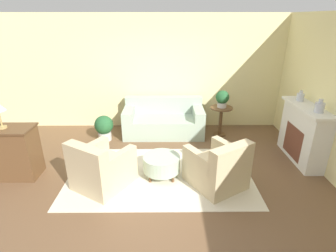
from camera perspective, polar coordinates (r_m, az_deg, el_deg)
ground_plane at (r=4.92m, az=-1.73°, el=-10.58°), size 16.00×16.00×0.00m
wall_back at (r=6.71m, az=-1.42°, el=11.47°), size 8.81×0.12×2.80m
rug at (r=4.92m, az=-1.73°, el=-10.54°), size 3.32×2.01×0.01m
couch at (r=6.45m, az=-0.94°, el=1.03°), size 1.91×0.90×0.87m
armchair_left at (r=4.60m, az=-14.40°, el=-9.05°), size 1.12×1.15×0.86m
armchair_right at (r=4.55m, az=10.80°, el=-9.09°), size 1.12×1.15×0.86m
ottoman_table at (r=4.75m, az=-1.41°, el=-8.12°), size 0.66×0.66×0.39m
side_table at (r=6.43m, az=11.44°, el=2.07°), size 0.53×0.53×0.72m
fireplace at (r=5.82m, az=27.40°, el=-1.20°), size 0.44×1.38×1.14m
dresser at (r=5.45m, az=-31.33°, el=-4.81°), size 0.99×0.52×0.94m
vase_mantel_near at (r=5.91m, az=26.85°, el=5.73°), size 0.14×0.14×0.20m
vase_mantel_far at (r=5.32m, az=30.11°, el=3.59°), size 0.16×0.16×0.24m
potted_plant_on_side_table at (r=6.29m, az=11.75°, el=5.93°), size 0.31×0.31×0.41m
potted_plant_floor at (r=6.28m, az=-13.75°, el=-0.19°), size 0.43×0.43×0.60m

